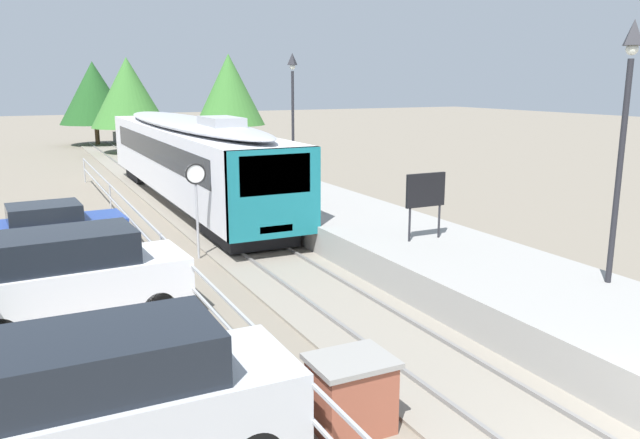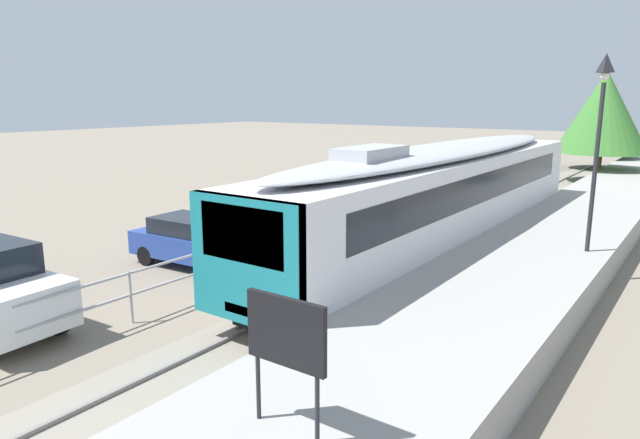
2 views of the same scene
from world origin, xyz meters
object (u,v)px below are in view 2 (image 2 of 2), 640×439
object	(u,v)px
parked_hatchback_blue	(193,241)
platform_notice_board	(286,337)
commuter_train	(443,190)
platform_lamp_mid_platform	(600,116)
speed_limit_sign	(220,229)

from	to	relation	value
parked_hatchback_blue	platform_notice_board	bearing A→B (deg)	-35.80
commuter_train	parked_hatchback_blue	xyz separation A→B (m)	(-5.66, -5.77, -1.36)
platform_lamp_mid_platform	platform_notice_board	distance (m)	12.05
commuter_train	platform_lamp_mid_platform	xyz separation A→B (m)	(4.56, -0.45, 2.48)
platform_notice_board	parked_hatchback_blue	size ratio (longest dim) A/B	0.44
platform_lamp_mid_platform	parked_hatchback_blue	bearing A→B (deg)	-152.48
commuter_train	platform_notice_board	bearing A→B (deg)	-75.20
commuter_train	speed_limit_sign	xyz separation A→B (m)	(-1.91, -8.23, -0.02)
platform_lamp_mid_platform	platform_notice_board	bearing A→B (deg)	-96.53
commuter_train	platform_notice_board	xyz separation A→B (m)	(3.22, -12.17, 0.04)
platform_lamp_mid_platform	speed_limit_sign	world-z (taller)	platform_lamp_mid_platform
commuter_train	speed_limit_sign	size ratio (longest dim) A/B	6.89
parked_hatchback_blue	platform_lamp_mid_platform	bearing A→B (deg)	27.52
speed_limit_sign	commuter_train	bearing A→B (deg)	76.94
platform_notice_board	platform_lamp_mid_platform	bearing A→B (deg)	83.47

